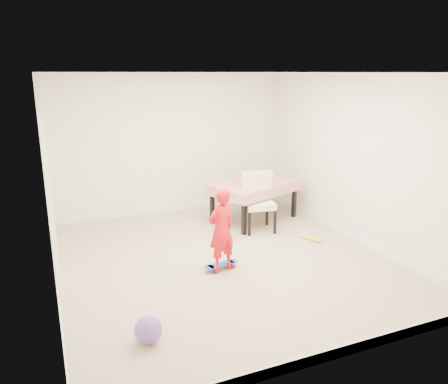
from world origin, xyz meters
name	(u,v)px	position (x,y,z in m)	size (l,w,h in m)	color
ground	(223,260)	(0.00, 0.00, 0.00)	(5.00, 5.00, 0.00)	tan
ceiling	(223,74)	(0.00, 0.00, 2.58)	(4.50, 5.00, 0.04)	white
wall_back	(172,145)	(0.00, 2.48, 1.30)	(4.50, 0.04, 2.60)	silver
wall_front	(335,230)	(0.00, -2.48, 1.30)	(4.50, 0.04, 2.60)	silver
wall_left	(47,188)	(-2.23, 0.00, 1.30)	(0.04, 5.00, 2.60)	silver
wall_right	(355,159)	(2.23, 0.00, 1.30)	(0.04, 5.00, 2.60)	silver
door	(50,203)	(-2.22, 0.30, 1.02)	(0.10, 0.94, 2.11)	white
baseboard_back	(173,208)	(0.00, 2.49, 0.06)	(4.50, 0.02, 0.12)	white
baseboard_front	(327,356)	(0.00, -2.49, 0.06)	(4.50, 0.02, 0.12)	white
baseboard_left	(57,284)	(-2.24, 0.00, 0.06)	(0.02, 5.00, 0.12)	white
baseboard_right	(350,234)	(2.24, 0.00, 0.06)	(0.02, 5.00, 0.12)	white
dining_table	(254,201)	(1.20, 1.40, 0.36)	(1.53, 0.96, 0.71)	#AF0915
dining_chair	(259,202)	(1.03, 0.89, 0.49)	(0.54, 0.62, 0.99)	white
skateboard	(221,266)	(-0.14, -0.27, 0.04)	(0.51, 0.19, 0.08)	blue
child	(221,232)	(-0.16, -0.33, 0.56)	(0.41, 0.27, 1.13)	red
balloon	(148,330)	(-1.46, -1.55, 0.14)	(0.28, 0.28, 0.28)	#6F47AC
foam_toy	(311,239)	(1.59, 0.14, 0.03)	(0.06, 0.06, 0.40)	yellow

